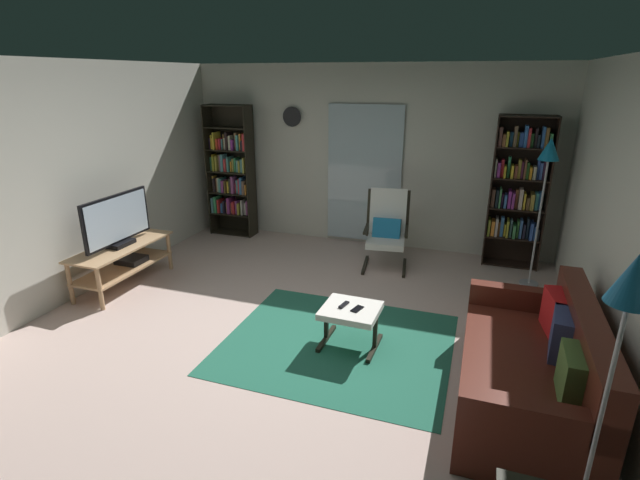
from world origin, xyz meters
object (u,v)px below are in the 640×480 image
bookshelf_near_tv (231,174)px  leather_sofa (534,369)px  television (117,222)px  ottoman (351,314)px  cell_phone (357,309)px  wall_clock (292,117)px  lounge_armchair (387,227)px  tv_stand (124,258)px  bookshelf_near_sofa (518,189)px  floor_lamp_by_sofa (626,313)px  floor_lamp_by_shelf (548,163)px  tv_remote (344,305)px

bookshelf_near_tv → leather_sofa: bookshelf_near_tv is taller
television → ottoman: 3.03m
bookshelf_near_tv → cell_phone: (2.76, -2.68, -0.57)m
cell_phone → wall_clock: size_ratio=0.48×
lounge_armchair → wall_clock: 2.24m
tv_stand → cell_phone: (3.03, -0.45, 0.06)m
television → wall_clock: size_ratio=3.56×
bookshelf_near_sofa → television: bearing=-152.8°
tv_stand → bookshelf_near_sofa: bookshelf_near_sofa is taller
lounge_armchair → floor_lamp_by_sofa: 4.11m
floor_lamp_by_shelf → wall_clock: size_ratio=6.13×
cell_phone → wall_clock: wall_clock is taller
bookshelf_near_sofa → ottoman: bookshelf_near_sofa is taller
lounge_armchair → leather_sofa: bearing=-56.0°
television → ottoman: bearing=-8.1°
tv_stand → floor_lamp_by_sofa: floor_lamp_by_sofa is taller
bookshelf_near_tv → ottoman: bookshelf_near_tv is taller
floor_lamp_by_sofa → tv_stand: bearing=157.7°
bookshelf_near_sofa → ottoman: 3.15m
floor_lamp_by_sofa → floor_lamp_by_shelf: 3.55m
tv_remote → cell_phone: 0.14m
floor_lamp_by_sofa → bookshelf_near_tv: bearing=136.8°
bookshelf_near_sofa → lounge_armchair: size_ratio=1.93×
lounge_armchair → wall_clock: bearing=154.9°
lounge_armchair → floor_lamp_by_shelf: 2.04m
wall_clock → cell_phone: bearing=-58.0°
ottoman → lounge_armchair: bearing=92.7°
bookshelf_near_sofa → wall_clock: (-3.21, 0.18, 0.80)m
wall_clock → leather_sofa: bearing=-44.4°
floor_lamp_by_shelf → tv_remote: bearing=-130.8°
floor_lamp_by_sofa → leather_sofa: bearing=98.3°
television → cell_phone: bearing=-8.2°
television → floor_lamp_by_shelf: bearing=19.5°
tv_remote → cell_phone: tv_remote is taller
television → tv_remote: 2.94m
bookshelf_near_sofa → floor_lamp_by_shelf: 0.80m
bookshelf_near_tv → bookshelf_near_sofa: bookshelf_near_tv is taller
tv_stand → ottoman: tv_stand is taller
cell_phone → television: bearing=-171.7°
bookshelf_near_sofa → wall_clock: bearing=176.8°
bookshelf_near_sofa → leather_sofa: bookshelf_near_sofa is taller
tv_stand → bookshelf_near_sofa: (4.43, 2.25, 0.70)m
tv_stand → tv_remote: (2.89, -0.42, 0.06)m
cell_phone → floor_lamp_by_sofa: bearing=-25.1°
ottoman → cell_phone: bearing=-12.1°
television → ottoman: size_ratio=1.94×
bookshelf_near_sofa → floor_lamp_by_shelf: size_ratio=1.11×
leather_sofa → cell_phone: 1.53m
lounge_armchair → ottoman: (0.10, -2.10, -0.21)m
bookshelf_near_sofa → floor_lamp_by_sofa: (0.25, -4.17, 0.34)m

